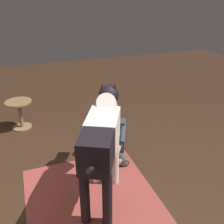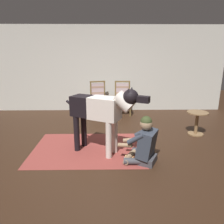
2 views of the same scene
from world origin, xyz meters
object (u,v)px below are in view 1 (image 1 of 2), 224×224
at_px(hot_dog_on_plate, 109,164).
at_px(round_side_table, 20,112).
at_px(person_sitting_on_floor, 111,137).
at_px(large_dog, 102,136).

bearing_deg(hot_dog_on_plate, round_side_table, 35.46).
bearing_deg(person_sitting_on_floor, large_dog, 153.19).
distance_m(person_sitting_on_floor, round_side_table, 1.88).
height_order(large_dog, hot_dog_on_plate, large_dog).
bearing_deg(round_side_table, person_sitting_on_floor, -138.04).
relative_size(hot_dog_on_plate, round_side_table, 0.38).
distance_m(person_sitting_on_floor, hot_dog_on_plate, 0.39).
bearing_deg(large_dog, person_sitting_on_floor, -26.81).
relative_size(large_dog, round_side_table, 2.81).
relative_size(person_sitting_on_floor, round_side_table, 1.55).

